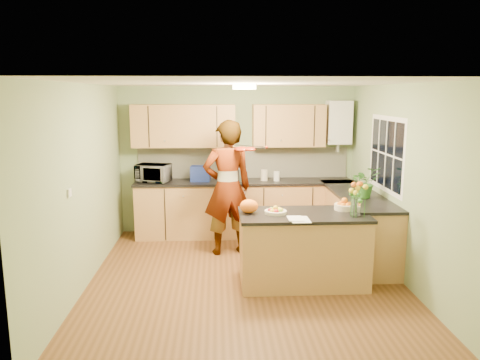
{
  "coord_description": "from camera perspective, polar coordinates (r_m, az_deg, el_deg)",
  "views": [
    {
      "loc": [
        -0.36,
        -5.73,
        2.38
      ],
      "look_at": [
        -0.05,
        0.5,
        1.22
      ],
      "focal_mm": 35.0,
      "sensor_mm": 36.0,
      "label": 1
    }
  ],
  "objects": [
    {
      "name": "fruit_dish",
      "position": [
        5.8,
        4.37,
        -3.74
      ],
      "size": [
        0.27,
        0.27,
        0.1
      ],
      "color": "beige",
      "rests_on": "peninsula_island"
    },
    {
      "name": "boiler",
      "position": [
        8.1,
        11.93,
        6.87
      ],
      "size": [
        0.4,
        0.3,
        0.86
      ],
      "color": "white",
      "rests_on": "wall_back"
    },
    {
      "name": "right_counter",
      "position": [
        7.15,
        14.02,
        -5.28
      ],
      "size": [
        0.62,
        2.24,
        0.94
      ],
      "color": "#A77643",
      "rests_on": "floor"
    },
    {
      "name": "wall_back",
      "position": [
        8.06,
        -0.31,
        2.46
      ],
      "size": [
        4.0,
        0.02,
        2.5
      ],
      "primitive_type": "cube",
      "color": "#8EA475",
      "rests_on": "floor"
    },
    {
      "name": "kettle",
      "position": [
        7.77,
        0.29,
        0.69
      ],
      "size": [
        0.15,
        0.15,
        0.28
      ],
      "rotation": [
        0.0,
        0.0,
        0.43
      ],
      "color": "#BBBBC0",
      "rests_on": "back_counter"
    },
    {
      "name": "light_switch",
      "position": [
        5.48,
        -20.08,
        -1.47
      ],
      "size": [
        0.02,
        0.09,
        0.09
      ],
      "primitive_type": "cube",
      "color": "white",
      "rests_on": "wall_left"
    },
    {
      "name": "blue_box",
      "position": [
        7.81,
        -4.84,
        0.79
      ],
      "size": [
        0.34,
        0.26,
        0.25
      ],
      "primitive_type": "cube",
      "rotation": [
        0.0,
        0.0,
        -0.09
      ],
      "color": "navy",
      "rests_on": "back_counter"
    },
    {
      "name": "ceiling_lamp",
      "position": [
        6.04,
        0.54,
        11.3
      ],
      "size": [
        0.3,
        0.3,
        0.07
      ],
      "color": "#FFEABF",
      "rests_on": "ceiling"
    },
    {
      "name": "jar_white",
      "position": [
        7.82,
        4.5,
        0.47
      ],
      "size": [
        0.12,
        0.12,
        0.16
      ],
      "primitive_type": "cylinder",
      "rotation": [
        0.0,
        0.0,
        0.16
      ],
      "color": "white",
      "rests_on": "back_counter"
    },
    {
      "name": "wall_left",
      "position": [
        6.06,
        -18.54,
        -0.76
      ],
      "size": [
        0.02,
        4.5,
        2.5
      ],
      "primitive_type": "cube",
      "color": "#8EA475",
      "rests_on": "floor"
    },
    {
      "name": "wall_front",
      "position": [
        3.67,
        2.91,
        -7.38
      ],
      "size": [
        4.0,
        0.02,
        2.5
      ],
      "primitive_type": "cube",
      "color": "#8EA475",
      "rests_on": "floor"
    },
    {
      "name": "floor",
      "position": [
        6.21,
        0.67,
        -12.01
      ],
      "size": [
        4.5,
        4.5,
        0.0
      ],
      "primitive_type": "plane",
      "color": "#583619",
      "rests_on": "ground"
    },
    {
      "name": "orange_bag",
      "position": [
        5.8,
        1.1,
        -3.22
      ],
      "size": [
        0.24,
        0.21,
        0.17
      ],
      "primitive_type": "ellipsoid",
      "rotation": [
        0.0,
        0.0,
        -0.07
      ],
      "color": "orange",
      "rests_on": "peninsula_island"
    },
    {
      "name": "microwave",
      "position": [
        7.84,
        -10.54,
        0.84
      ],
      "size": [
        0.61,
        0.49,
        0.29
      ],
      "primitive_type": "imported",
      "rotation": [
        0.0,
        0.0,
        -0.3
      ],
      "color": "white",
      "rests_on": "back_counter"
    },
    {
      "name": "wall_right",
      "position": [
        6.29,
        19.18,
        -0.4
      ],
      "size": [
        0.02,
        4.5,
        2.5
      ],
      "primitive_type": "cube",
      "color": "#8EA475",
      "rests_on": "floor"
    },
    {
      "name": "peninsula_island",
      "position": [
        5.99,
        7.66,
        -8.27
      ],
      "size": [
        1.59,
        0.82,
        0.91
      ],
      "color": "#A77643",
      "rests_on": "floor"
    },
    {
      "name": "window_right",
      "position": [
        6.8,
        17.4,
        3.04
      ],
      "size": [
        0.01,
        1.3,
        1.05
      ],
      "color": "white",
      "rests_on": "wall_right"
    },
    {
      "name": "splashback",
      "position": [
        8.06,
        0.41,
        2.1
      ],
      "size": [
        3.6,
        0.02,
        0.52
      ],
      "primitive_type": "cube",
      "color": "silver",
      "rests_on": "back_counter"
    },
    {
      "name": "orange_bowl",
      "position": [
        6.11,
        12.6,
        -2.99
      ],
      "size": [
        0.25,
        0.25,
        0.15
      ],
      "color": "beige",
      "rests_on": "peninsula_island"
    },
    {
      "name": "flower_vase",
      "position": [
        5.76,
        14.05,
        -1.21
      ],
      "size": [
        0.26,
        0.26,
        0.49
      ],
      "rotation": [
        0.0,
        0.0,
        -0.28
      ],
      "color": "silver",
      "rests_on": "peninsula_island"
    },
    {
      "name": "violinist",
      "position": [
        6.91,
        -1.54,
        -0.96
      ],
      "size": [
        0.82,
        0.63,
        2.01
      ],
      "primitive_type": "imported",
      "rotation": [
        0.0,
        0.0,
        3.37
      ],
      "color": "#D9AA85",
      "rests_on": "floor"
    },
    {
      "name": "ceiling",
      "position": [
        5.74,
        0.72,
        11.73
      ],
      "size": [
        4.0,
        4.5,
        0.02
      ],
      "primitive_type": "cube",
      "color": "white",
      "rests_on": "wall_back"
    },
    {
      "name": "jar_cream",
      "position": [
        7.85,
        2.97,
        0.6
      ],
      "size": [
        0.14,
        0.14,
        0.18
      ],
      "primitive_type": "cylinder",
      "rotation": [
        0.0,
        0.0,
        0.25
      ],
      "color": "beige",
      "rests_on": "back_counter"
    },
    {
      "name": "potted_plant",
      "position": [
        6.74,
        14.96,
        -0.24
      ],
      "size": [
        0.45,
        0.41,
        0.45
      ],
      "primitive_type": "imported",
      "rotation": [
        0.0,
        0.0,
        0.16
      ],
      "color": "#347426",
      "rests_on": "right_counter"
    },
    {
      "name": "papers",
      "position": [
        5.56,
        7.32,
        -4.78
      ],
      "size": [
        0.22,
        0.3,
        0.01
      ],
      "primitive_type": "cube",
      "color": "white",
      "rests_on": "peninsula_island"
    },
    {
      "name": "upper_cabinets",
      "position": [
        7.83,
        -1.55,
        6.63
      ],
      "size": [
        3.2,
        0.34,
        0.7
      ],
      "color": "#A77643",
      "rests_on": "wall_back"
    },
    {
      "name": "violin",
      "position": [
        6.61,
        0.22,
        3.8
      ],
      "size": [
        0.58,
        0.5,
        0.15
      ],
      "primitive_type": null,
      "rotation": [
        0.17,
        0.0,
        -0.61
      ],
      "color": "#4D0F04",
      "rests_on": "violinist"
    },
    {
      "name": "back_counter",
      "position": [
        7.92,
        0.52,
        -3.43
      ],
      "size": [
        3.64,
        0.62,
        0.94
      ],
      "color": "#A77643",
      "rests_on": "floor"
    }
  ]
}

